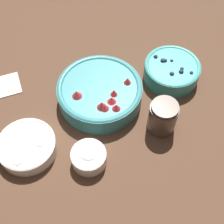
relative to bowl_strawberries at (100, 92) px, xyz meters
name	(u,v)px	position (x,y,z in m)	size (l,w,h in m)	color
ground_plane	(91,103)	(-0.03, -0.01, -0.04)	(4.00, 4.00, 0.00)	#4C3323
bowl_strawberries	(100,92)	(0.00, 0.00, 0.00)	(0.26, 0.26, 0.09)	teal
bowl_blueberries	(172,70)	(0.25, 0.03, 0.00)	(0.18, 0.18, 0.07)	teal
bowl_bananas	(27,146)	(-0.24, -0.12, -0.01)	(0.16, 0.16, 0.05)	white
bowl_cream	(89,157)	(-0.08, -0.20, -0.01)	(0.10, 0.10, 0.05)	white
jar_chocolate	(163,117)	(0.15, -0.14, 0.01)	(0.08, 0.08, 0.11)	#4C3D33
napkin	(0,87)	(-0.30, 0.13, -0.04)	(0.14, 0.10, 0.01)	silver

